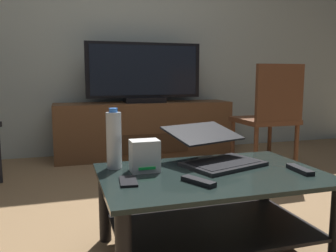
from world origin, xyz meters
The scene contains 12 objects.
ground_plane centered at (0.00, 0.00, 0.00)m, with size 7.68×7.68×0.00m, color olive.
back_wall centered at (0.00, 2.22, 1.40)m, with size 6.40×0.12×2.80m, color #A8B2A8.
coffee_table centered at (0.10, -0.19, 0.27)m, with size 1.02×0.66×0.40m.
media_cabinet centered at (0.27, 1.90, 0.28)m, with size 1.81×0.42×0.56m.
television centered at (0.27, 1.88, 0.86)m, with size 1.18×0.20×0.61m.
dining_chair centered at (1.09, 0.87, 0.53)m, with size 0.45×0.45×0.93m.
laptop centered at (0.18, -0.03, 0.46)m, with size 0.48×0.51×0.18m.
router_box centered at (-0.19, -0.07, 0.47)m, with size 0.13×0.10×0.15m.
water_bottle_near centered at (-0.32, 0.03, 0.53)m, with size 0.07×0.07×0.29m.
cell_phone centered at (-0.30, -0.22, 0.40)m, with size 0.07×0.14×0.01m, color black.
tv_remote centered at (0.50, -0.29, 0.41)m, with size 0.04×0.16×0.02m, color black.
soundbar_remote centered at (-0.02, -0.32, 0.41)m, with size 0.04×0.16×0.02m, color black.
Camera 1 is at (-0.55, -1.61, 0.84)m, focal length 37.28 mm.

